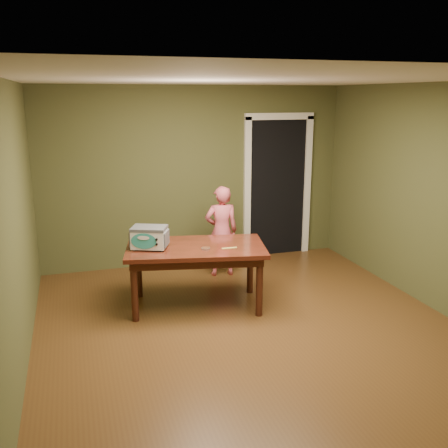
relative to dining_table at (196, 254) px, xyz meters
The scene contains 8 objects.
floor 1.15m from the dining_table, 64.70° to the right, with size 5.00×5.00×0.00m, color #513317.
room_shell 1.42m from the dining_table, 64.70° to the right, with size 4.52×5.02×2.61m.
doorway 2.60m from the dining_table, 48.32° to the left, with size 1.10×0.66×2.25m.
dining_table is the anchor object (origin of this frame).
toy_oven 0.58m from the dining_table, behind, with size 0.48×0.40×0.26m.
baking_pan 0.22m from the dining_table, 66.68° to the right, with size 0.10×0.10×0.02m.
spatula 0.42m from the dining_table, 31.27° to the right, with size 0.18×0.03×0.01m, color #D6CF5D.
child 1.12m from the dining_table, 57.60° to the left, with size 0.46×0.30×1.27m, color #E35D6D.
Camera 1 is at (-1.73, -4.55, 2.45)m, focal length 40.00 mm.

